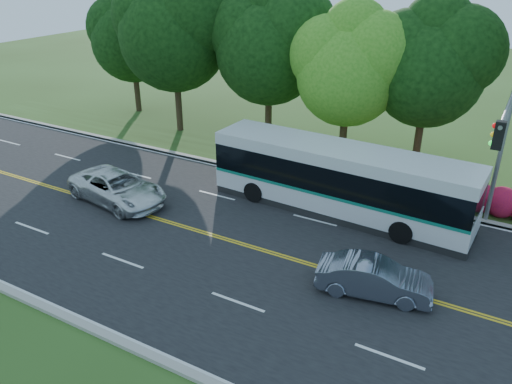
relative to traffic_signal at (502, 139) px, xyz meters
The scene contains 12 objects.
ground 9.65m from the traffic_signal, 140.23° to the right, with size 120.00×120.00×0.00m, color #324D19.
road 9.65m from the traffic_signal, 140.23° to the right, with size 60.00×14.00×0.02m, color black.
curb_north 8.15m from the traffic_signal, 164.96° to the left, with size 60.00×0.30×0.15m, color #A4A094.
curb_south 14.86m from the traffic_signal, 117.35° to the right, with size 60.00×0.30×0.15m, color #A4A094.
grass_verge 8.74m from the traffic_signal, 151.03° to the left, with size 60.00×4.00×0.10m, color #324D19.
lane_markings 9.71m from the traffic_signal, 140.63° to the right, with size 57.60×13.82×0.00m.
tree_row 13.61m from the traffic_signal, 150.00° to the left, with size 44.70×9.10×13.84m.
bougainvillea_hedge 4.86m from the traffic_signal, 75.94° to the left, with size 9.50×2.25×1.50m.
traffic_signal is the anchor object (origin of this frame).
transit_bus 7.13m from the traffic_signal, behind, with size 12.62×3.34×3.27m.
sedan 7.80m from the traffic_signal, 115.83° to the right, with size 1.45×4.15×1.37m, color slate.
suv 17.58m from the traffic_signal, 163.38° to the right, with size 2.53×5.49×1.53m, color silver.
Camera 1 is at (7.14, -15.79, 11.31)m, focal length 35.00 mm.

